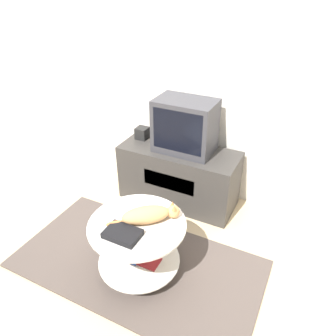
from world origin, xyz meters
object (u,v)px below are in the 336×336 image
(dvd_box, at_px, (122,234))
(cat, at_px, (149,215))
(speaker, at_px, (142,133))
(tv, at_px, (185,126))

(dvd_box, bearing_deg, cat, 68.99)
(cat, bearing_deg, speaker, 81.76)
(speaker, relative_size, cat, 0.27)
(speaker, height_order, cat, speaker)
(tv, height_order, cat, tv)
(dvd_box, height_order, cat, cat)
(tv, relative_size, cat, 1.26)
(speaker, bearing_deg, tv, -4.19)
(dvd_box, bearing_deg, speaker, 114.38)
(speaker, height_order, dvd_box, speaker)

